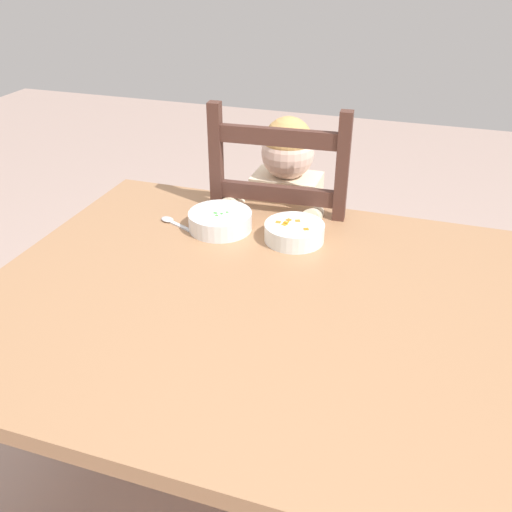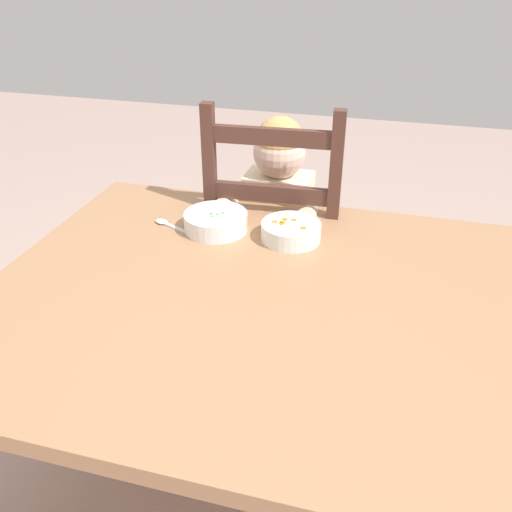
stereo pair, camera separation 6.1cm
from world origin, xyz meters
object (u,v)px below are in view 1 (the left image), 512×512
dining_chair (284,255)px  bowl_of_peas (220,220)px  dining_table (270,324)px  bowl_of_carrots (294,232)px  spoon (172,222)px  child_figure (284,215)px

dining_chair → bowl_of_peas: size_ratio=5.62×
dining_table → dining_chair: 0.61m
dining_table → bowl_of_peas: size_ratio=7.58×
bowl_of_carrots → spoon: (-0.37, -0.01, -0.02)m
dining_chair → bowl_of_carrots: bearing=-70.1°
dining_chair → spoon: (-0.26, -0.30, 0.23)m
child_figure → bowl_of_peas: child_figure is taller
bowl_of_peas → bowl_of_carrots: (0.22, 0.00, -0.00)m
child_figure → bowl_of_peas: size_ratio=5.21×
bowl_of_peas → dining_chair: bearing=68.8°
dining_table → bowl_of_peas: bearing=129.8°
dining_table → dining_chair: bearing=102.1°
child_figure → bowl_of_carrots: bearing=-69.4°
dining_chair → bowl_of_carrots: dining_chair is taller
bowl_of_carrots → spoon: size_ratio=1.25×
dining_table → child_figure: size_ratio=1.45×
spoon → dining_table: bearing=-35.3°
bowl_of_carrots → dining_chair: bearing=109.9°
child_figure → bowl_of_carrots: (0.11, -0.29, 0.10)m
dining_table → child_figure: (-0.13, 0.58, 0.01)m
bowl_of_carrots → child_figure: bearing=110.6°
dining_chair → bowl_of_carrots: 0.40m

